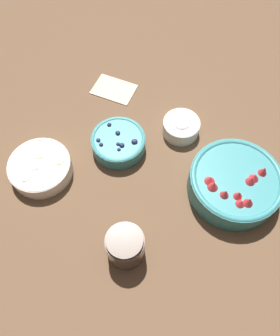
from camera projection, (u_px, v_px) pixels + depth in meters
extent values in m
plane|color=brown|center=(127.00, 173.00, 0.90)|extent=(4.00, 4.00, 0.00)
cylinder|color=teal|center=(234.00, 184.00, 0.84)|extent=(0.24, 0.24, 0.07)
torus|color=teal|center=(237.00, 179.00, 0.82)|extent=(0.24, 0.24, 0.02)
cylinder|color=red|center=(236.00, 180.00, 0.83)|extent=(0.19, 0.19, 0.02)
cone|color=red|center=(241.00, 203.00, 0.77)|extent=(0.04, 0.04, 0.02)
cone|color=red|center=(263.00, 171.00, 0.81)|extent=(0.04, 0.04, 0.03)
cone|color=red|center=(249.00, 202.00, 0.77)|extent=(0.04, 0.04, 0.03)
cone|color=red|center=(225.00, 194.00, 0.78)|extent=(0.03, 0.03, 0.03)
cone|color=red|center=(210.00, 180.00, 0.80)|extent=(0.04, 0.04, 0.02)
cone|color=red|center=(239.00, 195.00, 0.78)|extent=(0.03, 0.03, 0.03)
cone|color=red|center=(254.00, 177.00, 0.81)|extent=(0.04, 0.04, 0.02)
cone|color=red|center=(251.00, 180.00, 0.80)|extent=(0.03, 0.03, 0.03)
cone|color=red|center=(213.00, 186.00, 0.79)|extent=(0.04, 0.04, 0.03)
cylinder|color=teal|center=(118.00, 143.00, 0.92)|extent=(0.15, 0.15, 0.05)
torus|color=teal|center=(118.00, 139.00, 0.90)|extent=(0.15, 0.15, 0.01)
cylinder|color=#23284C|center=(118.00, 140.00, 0.90)|extent=(0.12, 0.12, 0.01)
sphere|color=#23284C|center=(109.00, 125.00, 0.92)|extent=(0.01, 0.01, 0.01)
sphere|color=#23284C|center=(101.00, 145.00, 0.89)|extent=(0.01, 0.01, 0.01)
sphere|color=#23284C|center=(134.00, 142.00, 0.89)|extent=(0.01, 0.01, 0.01)
sphere|color=#23284C|center=(119.00, 150.00, 0.88)|extent=(0.01, 0.01, 0.01)
sphere|color=#23284C|center=(135.00, 142.00, 0.89)|extent=(0.02, 0.02, 0.02)
sphere|color=#23284C|center=(98.00, 140.00, 0.89)|extent=(0.01, 0.01, 0.01)
sphere|color=#23284C|center=(118.00, 133.00, 0.90)|extent=(0.01, 0.01, 0.01)
sphere|color=#23284C|center=(122.00, 145.00, 0.88)|extent=(0.01, 0.01, 0.01)
sphere|color=#23284C|center=(118.00, 144.00, 0.89)|extent=(0.01, 0.01, 0.01)
cylinder|color=white|center=(41.00, 168.00, 0.88)|extent=(0.17, 0.17, 0.05)
torus|color=white|center=(39.00, 165.00, 0.86)|extent=(0.17, 0.17, 0.01)
cylinder|color=beige|center=(40.00, 166.00, 0.87)|extent=(0.13, 0.13, 0.01)
cylinder|color=beige|center=(25.00, 176.00, 0.84)|extent=(0.03, 0.03, 0.01)
cylinder|color=beige|center=(35.00, 166.00, 0.86)|extent=(0.03, 0.03, 0.01)
cylinder|color=beige|center=(59.00, 160.00, 0.87)|extent=(0.03, 0.03, 0.01)
cylinder|color=beige|center=(39.00, 155.00, 0.87)|extent=(0.03, 0.03, 0.01)
cylinder|color=beige|center=(53.00, 168.00, 0.85)|extent=(0.03, 0.03, 0.00)
cylinder|color=white|center=(181.00, 127.00, 0.94)|extent=(0.11, 0.11, 0.04)
torus|color=white|center=(182.00, 123.00, 0.93)|extent=(0.11, 0.11, 0.01)
cylinder|color=white|center=(181.00, 124.00, 0.93)|extent=(0.08, 0.08, 0.01)
ellipsoid|color=white|center=(182.00, 123.00, 0.93)|extent=(0.05, 0.05, 0.02)
cylinder|color=#4C3D33|center=(125.00, 246.00, 0.76)|extent=(0.09, 0.09, 0.09)
cylinder|color=#512D1E|center=(125.00, 247.00, 0.76)|extent=(0.07, 0.07, 0.06)
cylinder|color=#4C3D33|center=(125.00, 240.00, 0.71)|extent=(0.08, 0.08, 0.01)
cube|color=beige|center=(114.00, 89.00, 1.04)|extent=(0.13, 0.10, 0.01)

